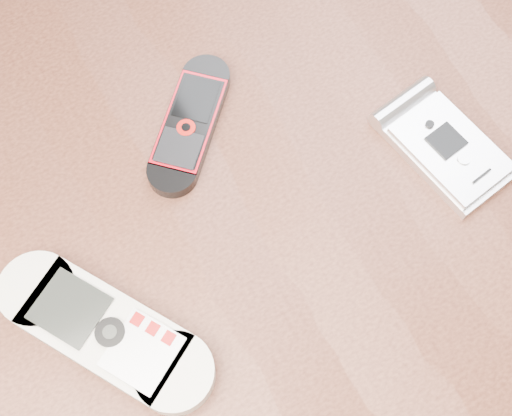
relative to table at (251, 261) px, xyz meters
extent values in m
plane|color=#472B19|center=(0.00, 0.00, -0.64)|extent=(4.00, 4.00, 0.00)
cube|color=black|center=(0.00, 0.00, 0.09)|extent=(1.20, 0.80, 0.03)
cube|color=beige|center=(-0.13, -0.03, 0.12)|extent=(0.13, 0.18, 0.02)
cube|color=black|center=(0.00, 0.09, 0.11)|extent=(0.12, 0.12, 0.01)
cube|color=silver|center=(0.16, -0.03, 0.11)|extent=(0.08, 0.12, 0.02)
camera|label=1|loc=(-0.10, -0.18, 0.61)|focal=50.00mm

